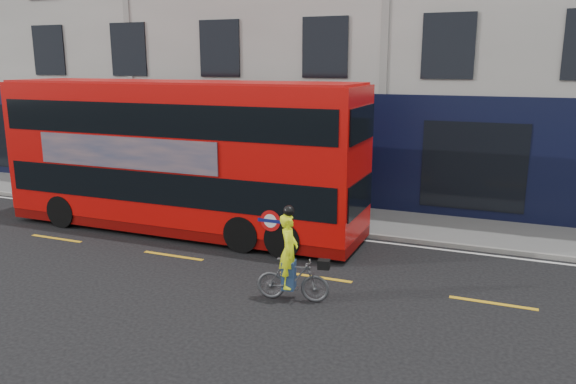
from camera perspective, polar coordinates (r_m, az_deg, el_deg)
The scene contains 7 objects.
ground at distance 12.28m, azimuth 0.46°, elevation -11.02°, with size 120.00×120.00×0.00m, color black.
pavement at distance 18.11m, azimuth 8.07°, elevation -2.96°, with size 60.00×3.00×0.12m, color slate.
kerb at distance 16.72m, azimuth 6.81°, elevation -4.26°, with size 60.00×0.12×0.13m, color gray.
road_edge_line at distance 16.46m, azimuth 6.52°, elevation -4.75°, with size 58.00×0.10×0.01m, color silver.
lane_dashes at distance 13.58m, azimuth 2.82°, elevation -8.60°, with size 58.00×0.12×0.01m, color gold, non-canonical shape.
bus at distance 17.01m, azimuth -10.83°, elevation 3.64°, with size 11.15×2.62×4.49m.
cyclist at distance 12.06m, azimuth 0.36°, elevation -7.84°, with size 1.63×0.71×2.11m.
Camera 1 is at (4.13, -10.43, 5.00)m, focal length 35.00 mm.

